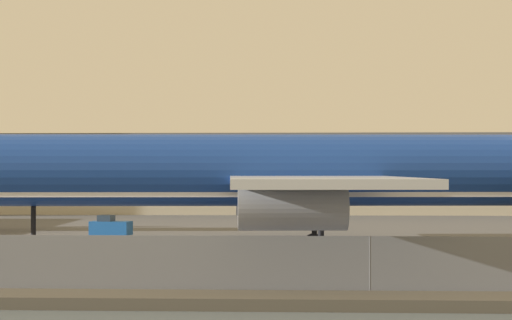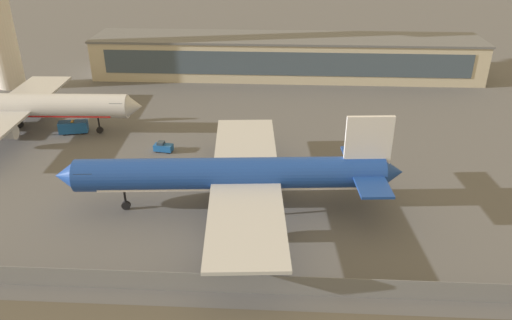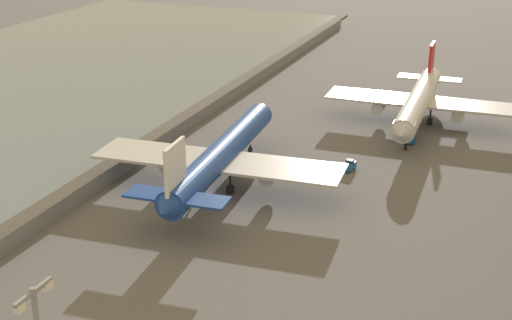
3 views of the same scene
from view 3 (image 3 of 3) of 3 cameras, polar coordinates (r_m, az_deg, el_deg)
ground_plane at (r=113.83m, az=-4.35°, el=-2.79°), size 500.00×500.00×0.00m
shoreline_seawall at (r=123.51m, az=-12.94°, el=-1.15°), size 320.00×3.00×0.50m
perimeter_fence at (r=120.74m, az=-11.21°, el=-1.02°), size 280.00×0.10×2.56m
cargo_jet_blue at (r=114.83m, az=-2.84°, el=0.34°), size 47.66×41.02×13.85m
passenger_jet_silver at (r=146.86m, az=12.89°, el=4.60°), size 44.46×37.74×13.67m
baggage_tug at (r=123.63m, az=7.43°, el=-0.46°), size 3.41×2.07×1.80m
ops_van at (r=139.09m, az=12.18°, el=1.99°), size 5.53×3.17×2.48m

